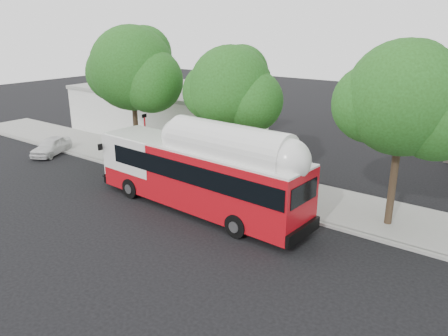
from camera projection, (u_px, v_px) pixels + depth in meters
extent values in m
plane|color=black|center=(178.00, 220.00, 22.81)|extent=(120.00, 120.00, 0.00)
cube|color=gray|center=(247.00, 184.00, 27.74)|extent=(60.00, 5.00, 0.15)
cube|color=gray|center=(223.00, 196.00, 25.76)|extent=(60.00, 0.30, 0.15)
cube|color=maroon|center=(185.00, 185.00, 27.46)|extent=(10.00, 0.32, 0.16)
cylinder|color=#2D2116|center=(135.00, 122.00, 31.15)|extent=(0.36, 0.36, 6.08)
sphere|color=#204914|center=(132.00, 68.00, 29.95)|extent=(5.80, 5.80, 5.80)
sphere|color=#204914|center=(151.00, 81.00, 29.44)|extent=(4.35, 4.35, 4.35)
cylinder|color=#2D2116|center=(230.00, 143.00, 27.10)|extent=(0.36, 0.36, 5.44)
sphere|color=#204914|center=(230.00, 87.00, 26.03)|extent=(5.00, 5.00, 5.00)
sphere|color=#204914|center=(251.00, 101.00, 25.61)|extent=(3.75, 3.75, 3.75)
cylinder|color=#2D2116|center=(394.00, 172.00, 21.23)|extent=(0.36, 0.36, 5.76)
sphere|color=#204914|center=(404.00, 98.00, 20.10)|extent=(5.40, 5.40, 5.40)
sphere|color=#204914|center=(437.00, 117.00, 19.64)|extent=(4.05, 4.05, 4.05)
cube|color=silver|center=(168.00, 111.00, 40.78)|extent=(16.00, 10.00, 4.00)
cube|color=gray|center=(167.00, 88.00, 40.12)|extent=(16.20, 10.20, 0.30)
cube|color=red|center=(198.00, 176.00, 23.50)|extent=(13.02, 3.47, 3.11)
cube|color=black|center=(205.00, 167.00, 22.97)|extent=(11.73, 3.47, 1.02)
cube|color=white|center=(197.00, 148.00, 23.00)|extent=(13.01, 3.38, 0.11)
cube|color=white|center=(229.00, 150.00, 21.61)|extent=(6.98, 2.51, 0.59)
cube|color=black|center=(119.00, 173.00, 28.20)|extent=(0.96, 1.98, 0.06)
imported|color=#213A98|center=(118.00, 166.00, 28.04)|extent=(0.74, 1.87, 0.97)
imported|color=silver|center=(51.00, 146.00, 33.99)|extent=(4.26, 3.09, 1.35)
cylinder|color=red|center=(146.00, 145.00, 29.45)|extent=(0.12, 0.12, 3.86)
cube|color=black|center=(144.00, 116.00, 28.81)|extent=(0.05, 0.39, 0.24)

